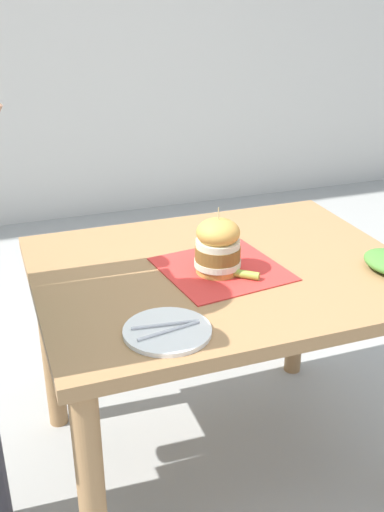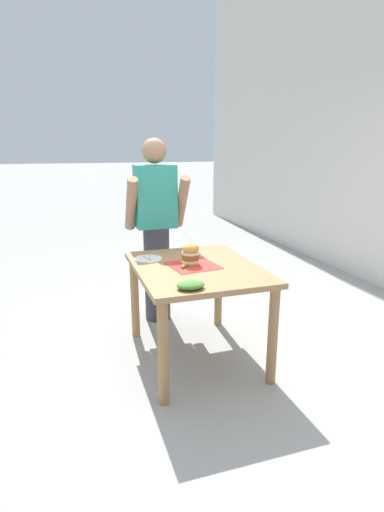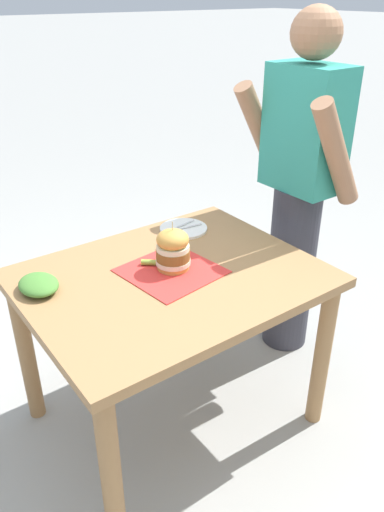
% 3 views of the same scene
% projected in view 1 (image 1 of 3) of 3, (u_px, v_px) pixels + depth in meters
% --- Properties ---
extents(ground_plane, '(80.00, 80.00, 0.00)m').
position_uv_depth(ground_plane, '(218.00, 457.00, 2.13)').
color(ground_plane, '#9E9E99').
extents(patio_table, '(0.89, 1.13, 0.75)m').
position_uv_depth(patio_table, '(222.00, 300.00, 1.87)').
color(patio_table, '#9E7247').
rests_on(patio_table, ground).
extents(serving_paper, '(0.38, 0.38, 0.00)m').
position_uv_depth(serving_paper, '(222.00, 269.00, 1.80)').
color(serving_paper, red).
rests_on(serving_paper, patio_table).
extents(sandwich, '(0.14, 0.14, 0.20)m').
position_uv_depth(sandwich, '(218.00, 246.00, 1.74)').
color(sandwich, gold).
rests_on(sandwich, serving_paper).
extents(pickle_spear, '(0.07, 0.08, 0.02)m').
position_uv_depth(pickle_spear, '(246.00, 275.00, 1.73)').
color(pickle_spear, '#8EA83D').
rests_on(pickle_spear, serving_paper).
extents(side_plate_with_forks, '(0.22, 0.22, 0.02)m').
position_uv_depth(side_plate_with_forks, '(167.00, 331.00, 1.47)').
color(side_plate_with_forks, white).
rests_on(side_plate_with_forks, patio_table).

